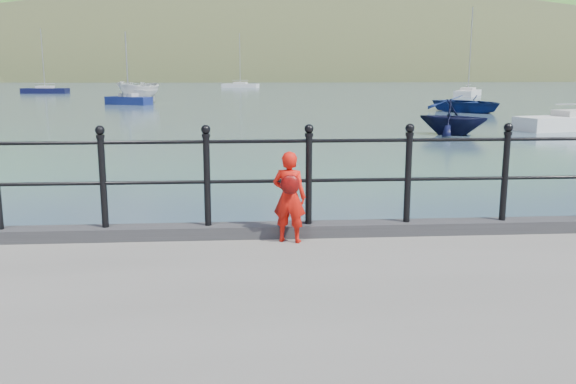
{
  "coord_description": "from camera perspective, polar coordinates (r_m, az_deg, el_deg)",
  "views": [
    {
      "loc": [
        -0.17,
        -7.23,
        2.96
      ],
      "look_at": [
        0.35,
        -0.2,
        1.55
      ],
      "focal_mm": 38.0,
      "sensor_mm": 36.0,
      "label": 1
    }
  ],
  "objects": [
    {
      "name": "launch_navy",
      "position": [
        29.54,
        15.16,
        6.78
      ],
      "size": [
        4.19,
        4.11,
        1.67
      ],
      "primitive_type": "imported",
      "rotation": [
        0.0,
        0.0,
        0.91
      ],
      "color": "black",
      "rests_on": "ground"
    },
    {
      "name": "far_shore",
      "position": [
        250.94,
        4.68,
        5.41
      ],
      "size": [
        830.0,
        200.0,
        156.0
      ],
      "color": "#333A21",
      "rests_on": "ground"
    },
    {
      "name": "ground",
      "position": [
        7.81,
        -2.71,
        -10.96
      ],
      "size": [
        600.0,
        600.0,
        0.0
      ],
      "primitive_type": "plane",
      "color": "#2D4251",
      "rests_on": "ground"
    },
    {
      "name": "railing",
      "position": [
        7.17,
        -2.81,
        2.18
      ],
      "size": [
        18.11,
        0.11,
        1.2
      ],
      "color": "black",
      "rests_on": "kerb"
    },
    {
      "name": "sailboat_left",
      "position": [
        87.06,
        -21.77,
        8.77
      ],
      "size": [
        6.12,
        2.53,
        8.47
      ],
      "rotation": [
        0.0,
        0.0,
        -0.12
      ],
      "color": "black",
      "rests_on": "ground"
    },
    {
      "name": "sailboat_deep",
      "position": [
        108.57,
        -4.49,
        9.88
      ],
      "size": [
        6.68,
        3.86,
        9.43
      ],
      "rotation": [
        0.0,
        0.0,
        -0.32
      ],
      "color": "silver",
      "rests_on": "ground"
    },
    {
      "name": "sailboat_far",
      "position": [
        75.53,
        16.48,
        8.85
      ],
      "size": [
        5.38,
        7.33,
        10.3
      ],
      "rotation": [
        0.0,
        0.0,
        1.05
      ],
      "color": "silver",
      "rests_on": "ground"
    },
    {
      "name": "kerb",
      "position": [
        7.33,
        -2.76,
        -3.61
      ],
      "size": [
        60.0,
        0.3,
        0.15
      ],
      "primitive_type": "cube",
      "color": "#28282B",
      "rests_on": "quay"
    },
    {
      "name": "sailboat_port",
      "position": [
        56.19,
        -14.69,
        8.26
      ],
      "size": [
        4.4,
        3.28,
        6.46
      ],
      "rotation": [
        0.0,
        0.0,
        -0.51
      ],
      "color": "navy",
      "rests_on": "ground"
    },
    {
      "name": "launch_blue",
      "position": [
        46.54,
        16.51,
        7.95
      ],
      "size": [
        6.28,
        7.16,
        1.23
      ],
      "primitive_type": "imported",
      "rotation": [
        0.0,
        0.0,
        0.41
      ],
      "color": "navy",
      "rests_on": "ground"
    },
    {
      "name": "launch_white",
      "position": [
        57.29,
        -13.77,
        9.03
      ],
      "size": [
        4.28,
        5.6,
        2.04
      ],
      "primitive_type": "imported",
      "rotation": [
        0.0,
        0.0,
        -0.5
      ],
      "color": "silver",
      "rests_on": "ground"
    },
    {
      "name": "child",
      "position": [
        6.99,
        0.12,
        -0.42
      ],
      "size": [
        0.45,
        0.37,
        1.06
      ],
      "rotation": [
        0.0,
        0.0,
        2.81
      ],
      "color": "red",
      "rests_on": "quay"
    }
  ]
}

